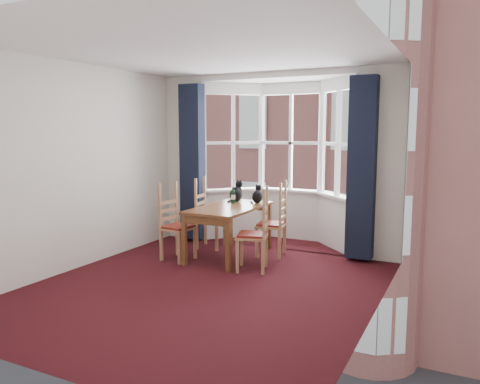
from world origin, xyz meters
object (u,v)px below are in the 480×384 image
Objects in this scene: chair_left_near at (173,227)px; chair_left_far at (206,218)px; candle_tall at (240,186)px; chair_right_near at (259,236)px; wine_bottle at (233,196)px; cat_right at (257,196)px; cat_left at (236,193)px; chair_right_far at (277,226)px; dining_table at (229,212)px.

chair_left_near and chair_left_far have the same top height.
chair_left_near is 1.72m from candle_tall.
wine_bottle is at bearing 136.13° from chair_right_near.
chair_right_near is at bearing -43.87° from wine_bottle.
chair_left_near is at bearing -179.08° from chair_right_near.
chair_right_near is 3.08× the size of cat_right.
cat_right is at bearing 5.52° from cat_left.
chair_left_near is 1.00× the size of chair_right_far.
cat_left is (0.57, 0.93, 0.43)m from chair_left_near.
wine_bottle is (-0.09, 0.29, 0.20)m from dining_table.
chair_left_near is 1.40m from cat_right.
chair_right_near is 1.12m from cat_right.
cat_left is at bearing 104.35° from dining_table.
wine_bottle is at bearing -146.98° from cat_right.
cat_right is (0.92, 0.97, 0.41)m from chair_left_near.
chair_left_far is (-0.62, 0.34, -0.21)m from dining_table.
chair_left_far and chair_right_far have the same top height.
chair_left_far is 1.00× the size of chair_right_far.
cat_left reaches higher than chair_left_near.
dining_table is 1.62× the size of chair_left_far.
candle_tall is (-1.09, 1.61, 0.46)m from chair_right_near.
cat_right is (-0.40, 0.17, 0.41)m from chair_right_far.
wine_bottle reaches higher than chair_right_near.
chair_left_near is (-0.69, -0.47, -0.21)m from dining_table.
chair_right_far is 0.83m from wine_bottle.
chair_right_near and chair_right_far have the same top height.
chair_right_near is at bearing -64.66° from cat_right.
cat_right reaches higher than chair_left_near.
wine_bottle is at bearing -5.76° from chair_left_far.
cat_left is 0.35m from cat_right.
cat_right is at bearing 64.84° from dining_table.
chair_left_far is at bearing 179.31° from chair_right_far.
candle_tall is (-1.04, 0.84, 0.46)m from chair_right_far.
chair_left_far is 0.67m from cat_left.
dining_table is 0.53m from cat_left.
candle_tall is at bearing 109.14° from dining_table.
candle_tall is (-0.64, 0.67, 0.05)m from cat_right.
chair_right_near is 1.14m from wine_bottle.
wine_bottle reaches higher than chair_left_far.
chair_right_far is (1.32, 0.80, 0.00)m from chair_left_near.
chair_right_far is at bearing 27.36° from dining_table.
chair_left_far is 0.96m from cat_right.
dining_table is at bearing -75.65° from cat_left.
cat_left is (0.50, 0.12, 0.43)m from chair_left_far.
chair_left_near is at bearing -99.83° from candle_tall.
chair_left_far is 7.89× the size of candle_tall.
wine_bottle reaches higher than chair_right_far.
chair_right_far is 3.48× the size of wine_bottle.
candle_tall is at bearing 112.15° from cat_left.
dining_table is at bearing 34.32° from chair_left_near.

